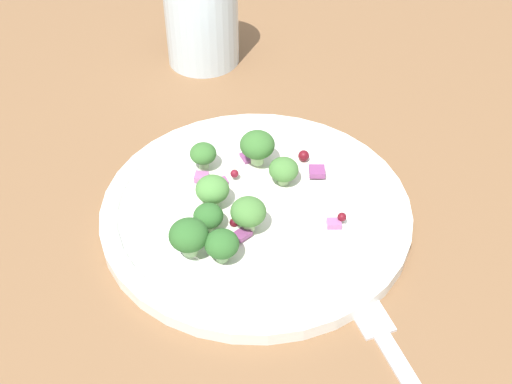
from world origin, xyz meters
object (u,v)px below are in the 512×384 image
(plate, at_px, (256,208))
(broccoli_floret_2, at_px, (257,146))
(broccoli_floret_1, at_px, (208,217))
(broccoli_floret_0, at_px, (189,236))
(water_glass, at_px, (202,16))

(plate, xyz_separation_m, broccoli_floret_2, (0.02, -0.04, 0.03))
(plate, height_order, broccoli_floret_1, broccoli_floret_1)
(plate, distance_m, broccoli_floret_0, 0.08)
(broccoli_floret_0, height_order, water_glass, water_glass)
(plate, relative_size, broccoli_floret_1, 10.71)
(plate, bearing_deg, broccoli_floret_1, 67.60)
(broccoli_floret_1, xyz_separation_m, water_glass, (0.15, -0.23, 0.02))
(broccoli_floret_1, distance_m, water_glass, 0.27)
(broccoli_floret_1, height_order, broccoli_floret_2, broccoli_floret_2)
(broccoli_floret_1, height_order, water_glass, water_glass)
(plate, distance_m, broccoli_floret_1, 0.05)
(broccoli_floret_0, bearing_deg, broccoli_floret_1, -84.64)
(water_glass, bearing_deg, plate, 133.21)
(plate, bearing_deg, broccoli_floret_0, 78.50)
(broccoli_floret_0, bearing_deg, plate, -101.50)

